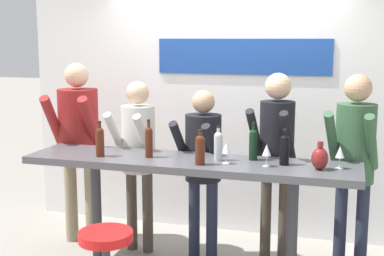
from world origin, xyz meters
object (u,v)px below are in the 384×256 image
(wine_bottle_2, at_px, (200,148))
(decorative_vase, at_px, (320,158))
(wine_bottle_4, at_px, (100,140))
(wine_glass_1, at_px, (226,148))
(wine_bottle_1, at_px, (218,145))
(person_far_left, at_px, (78,133))
(person_center_right, at_px, (355,152))
(tasting_table, at_px, (189,177))
(wine_bottle_0, at_px, (253,143))
(person_center, at_px, (276,147))
(wine_bottle_3, at_px, (284,148))
(wine_bottle_5, at_px, (149,140))
(person_left, at_px, (138,147))
(person_center_left, at_px, (203,156))
(wine_glass_2, at_px, (267,151))
(wine_glass_0, at_px, (340,153))

(wine_bottle_2, relative_size, decorative_vase, 1.29)
(wine_bottle_4, distance_m, wine_glass_1, 1.09)
(wine_bottle_1, height_order, wine_glass_1, wine_bottle_1)
(person_far_left, relative_size, person_center_right, 1.03)
(tasting_table, relative_size, wine_bottle_0, 8.77)
(person_center, distance_m, wine_bottle_1, 0.61)
(wine_bottle_0, xyz_separation_m, wine_bottle_3, (0.27, -0.10, -0.01))
(person_center, height_order, wine_bottle_5, person_center)
(tasting_table, relative_size, person_center, 1.58)
(wine_bottle_0, bearing_deg, person_far_left, 168.06)
(person_left, xyz_separation_m, wine_bottle_2, (0.78, -0.62, 0.15))
(person_far_left, xyz_separation_m, wine_bottle_4, (0.55, -0.63, 0.08))
(person_left, relative_size, wine_bottle_2, 5.85)
(wine_bottle_1, xyz_separation_m, wine_bottle_2, (-0.10, -0.19, -0.00))
(wine_bottle_1, bearing_deg, decorative_vase, -5.27)
(person_far_left, xyz_separation_m, person_center, (1.96, -0.04, -0.01))
(person_center_left, relative_size, decorative_vase, 7.23)
(person_far_left, bearing_deg, wine_bottle_4, -54.66)
(person_far_left, relative_size, wine_bottle_4, 5.96)
(person_center_left, xyz_separation_m, wine_glass_2, (0.66, -0.51, 0.19))
(person_center, relative_size, wine_glass_2, 9.92)
(tasting_table, xyz_separation_m, wine_bottle_1, (0.24, 0.04, 0.28))
(person_center_left, relative_size, wine_bottle_1, 5.53)
(person_center_right, height_order, wine_glass_0, person_center_right)
(person_far_left, relative_size, wine_glass_0, 10.23)
(wine_bottle_0, relative_size, wine_glass_2, 1.79)
(wine_bottle_3, bearing_deg, decorative_vase, -15.08)
(person_far_left, distance_m, decorative_vase, 2.42)
(wine_bottle_0, distance_m, wine_bottle_4, 1.29)
(person_center_right, height_order, wine_bottle_4, person_center_right)
(wine_bottle_1, xyz_separation_m, wine_glass_1, (0.09, -0.10, -0.01))
(wine_bottle_1, bearing_deg, wine_glass_1, -47.35)
(person_center_left, relative_size, wine_bottle_0, 5.02)
(tasting_table, height_order, person_far_left, person_far_left)
(wine_bottle_3, relative_size, wine_bottle_4, 0.95)
(person_far_left, bearing_deg, person_center_right, -6.84)
(wine_glass_1, bearing_deg, person_center_left, 123.34)
(wine_bottle_4, height_order, wine_bottle_5, wine_bottle_5)
(wine_bottle_4, xyz_separation_m, decorative_vase, (1.81, 0.07, -0.05))
(person_left, height_order, decorative_vase, person_left)
(wine_bottle_1, height_order, wine_glass_0, wine_bottle_1)
(wine_bottle_3, bearing_deg, wine_bottle_2, -163.83)
(wine_bottle_3, distance_m, wine_glass_2, 0.16)
(wine_glass_0, distance_m, wine_glass_1, 0.88)
(wine_glass_1, bearing_deg, decorative_vase, 1.70)
(wine_bottle_3, bearing_deg, person_center_right, 39.34)
(wine_bottle_0, distance_m, wine_bottle_5, 0.87)
(wine_bottle_1, bearing_deg, person_far_left, 162.69)
(wine_bottle_3, height_order, wine_bottle_5, wine_bottle_5)
(person_far_left, bearing_deg, person_center_left, -8.78)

